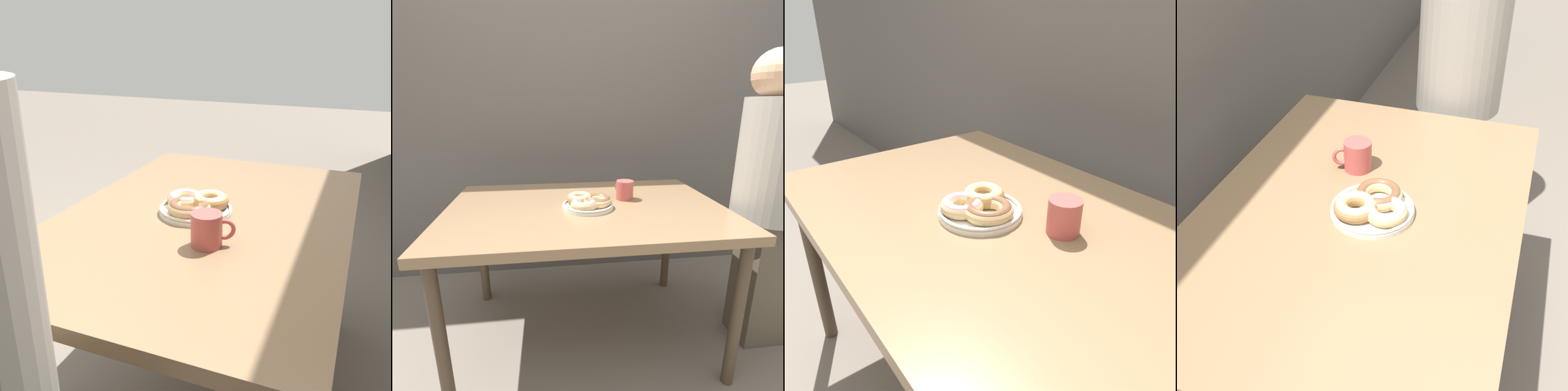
% 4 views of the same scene
% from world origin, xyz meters
% --- Properties ---
extents(dining_table, '(1.29, 0.89, 0.73)m').
position_xyz_m(dining_table, '(0.00, 0.38, 0.66)').
color(dining_table, '#846647').
rests_on(dining_table, ground_plane).
extents(donut_plate, '(0.25, 0.24, 0.06)m').
position_xyz_m(donut_plate, '(0.00, 0.34, 0.76)').
color(donut_plate, silver).
rests_on(donut_plate, dining_table).
extents(coffee_mug, '(0.09, 0.12, 0.09)m').
position_xyz_m(coffee_mug, '(0.21, 0.45, 0.77)').
color(coffee_mug, '#B74C47').
rests_on(coffee_mug, dining_table).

